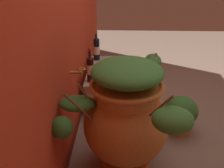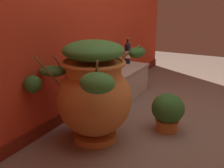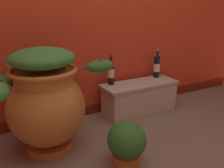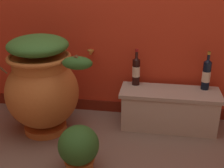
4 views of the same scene
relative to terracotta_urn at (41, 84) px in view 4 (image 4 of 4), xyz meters
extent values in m
cube|color=maroon|center=(0.63, 0.44, -0.38)|extent=(4.40, 0.02, 0.11)
cylinder|color=#B28433|center=(0.35, 0.40, 0.18)|extent=(0.02, 0.10, 0.02)
torus|color=#B28433|center=(0.35, 0.35, 0.21)|extent=(0.06, 0.06, 0.01)
cylinder|color=#C17033|center=(0.01, 0.00, -0.41)|extent=(0.37, 0.37, 0.06)
ellipsoid|color=#C17033|center=(0.01, 0.00, -0.08)|extent=(0.61, 0.61, 0.61)
cylinder|color=#C17033|center=(0.01, 0.00, 0.18)|extent=(0.44, 0.44, 0.10)
torus|color=#C17033|center=(0.01, 0.00, 0.23)|extent=(0.51, 0.51, 0.04)
cylinder|color=brown|center=(-0.08, 0.28, 0.21)|extent=(0.04, 0.09, 0.15)
ellipsoid|color=#2D6628|center=(-0.10, 0.32, 0.15)|extent=(0.18, 0.24, 0.08)
cylinder|color=brown|center=(0.30, -0.16, 0.27)|extent=(0.20, 0.16, 0.14)
ellipsoid|color=#2D6628|center=(0.39, -0.21, 0.27)|extent=(0.22, 0.13, 0.10)
cylinder|color=brown|center=(-0.19, 0.30, 0.17)|extent=(0.11, 0.17, 0.26)
ellipsoid|color=#2D6628|center=(-0.26, 0.40, 0.07)|extent=(0.15, 0.14, 0.14)
ellipsoid|color=#387A33|center=(0.01, 0.00, 0.33)|extent=(0.49, 0.49, 0.16)
cube|color=beige|center=(1.07, 0.23, -0.26)|extent=(0.81, 0.31, 0.35)
cube|color=#AEA592|center=(1.07, 0.23, -0.11)|extent=(0.86, 0.33, 0.03)
cylinder|color=black|center=(0.77, 0.34, 0.03)|extent=(0.07, 0.07, 0.23)
cone|color=black|center=(0.77, 0.34, 0.15)|extent=(0.07, 0.07, 0.04)
cylinder|color=black|center=(0.77, 0.34, 0.19)|extent=(0.03, 0.03, 0.10)
cylinder|color=maroon|center=(0.77, 0.34, 0.23)|extent=(0.03, 0.03, 0.02)
cylinder|color=beige|center=(0.77, 0.34, 0.04)|extent=(0.07, 0.07, 0.09)
cylinder|color=black|center=(1.37, 0.33, 0.03)|extent=(0.07, 0.07, 0.25)
cone|color=black|center=(1.37, 0.33, 0.17)|extent=(0.07, 0.07, 0.04)
cylinder|color=black|center=(1.37, 0.33, 0.20)|extent=(0.02, 0.02, 0.09)
cylinder|color=#B7932D|center=(1.37, 0.33, 0.24)|extent=(0.03, 0.03, 0.02)
cylinder|color=beige|center=(1.37, 0.33, 0.03)|extent=(0.07, 0.07, 0.09)
cylinder|color=#C17033|center=(0.45, -0.50, -0.38)|extent=(0.19, 0.19, 0.11)
torus|color=#B2672E|center=(0.45, -0.50, -0.34)|extent=(0.21, 0.21, 0.02)
ellipsoid|color=#2D6628|center=(0.45, -0.50, -0.22)|extent=(0.28, 0.30, 0.27)
camera|label=1|loc=(-1.66, 0.04, 1.03)|focal=44.08mm
camera|label=2|loc=(-1.83, -1.13, 0.73)|focal=44.81mm
camera|label=3|loc=(-0.32, -1.71, 0.67)|focal=36.29mm
camera|label=4|loc=(0.94, -2.12, 0.91)|focal=46.65mm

